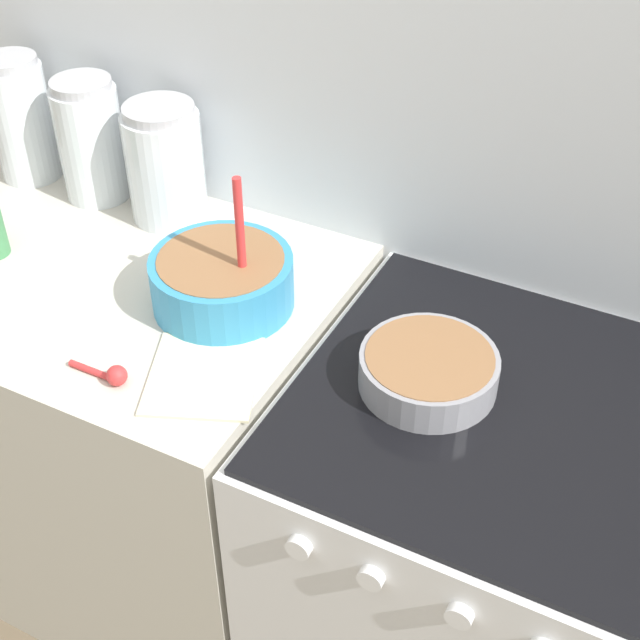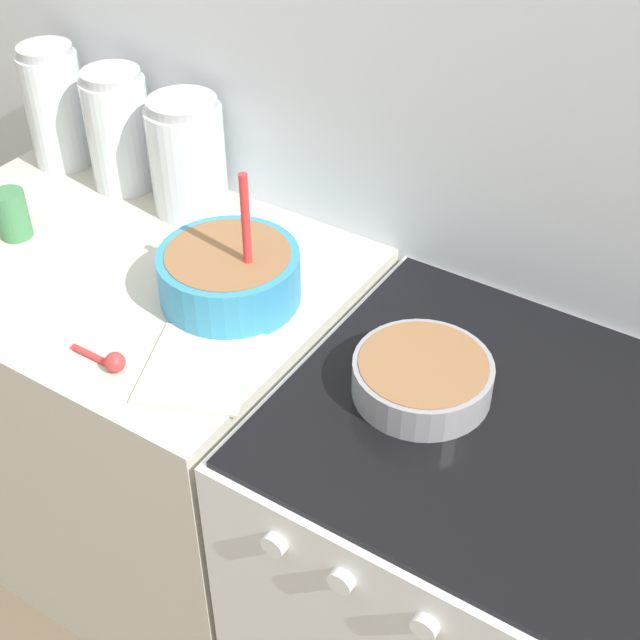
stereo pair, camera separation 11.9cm
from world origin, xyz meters
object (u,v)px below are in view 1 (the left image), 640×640
object	(u,v)px
storage_jar_middle	(92,148)
storage_jar_right	(166,170)
baking_pan	(428,370)
storage_jar_left	(23,127)
stove	(469,567)
mixing_bowl	(222,278)

from	to	relation	value
storage_jar_middle	storage_jar_right	distance (m)	0.19
storage_jar_middle	baking_pan	bearing A→B (deg)	-15.68
storage_jar_middle	storage_jar_right	world-z (taller)	storage_jar_middle
baking_pan	storage_jar_left	xyz separation A→B (m)	(-1.07, 0.25, 0.09)
storage_jar_left	storage_jar_middle	size ratio (longest dim) A/B	1.05
stove	storage_jar_middle	xyz separation A→B (m)	(-1.00, 0.24, 0.56)
stove	mixing_bowl	world-z (taller)	mixing_bowl
storage_jar_left	storage_jar_middle	world-z (taller)	storage_jar_left
storage_jar_left	storage_jar_right	bearing A→B (deg)	0.00
storage_jar_middle	storage_jar_right	size ratio (longest dim) A/B	1.06
storage_jar_left	baking_pan	bearing A→B (deg)	-13.00
baking_pan	storage_jar_right	bearing A→B (deg)	160.29
stove	mixing_bowl	bearing A→B (deg)	177.22
mixing_bowl	storage_jar_right	distance (m)	0.34
stove	storage_jar_left	world-z (taller)	storage_jar_left
baking_pan	storage_jar_left	distance (m)	1.10
stove	storage_jar_left	xyz separation A→B (m)	(-1.19, 0.24, 0.56)
mixing_bowl	baking_pan	xyz separation A→B (m)	(0.42, -0.03, -0.02)
stove	baking_pan	size ratio (longest dim) A/B	3.81
baking_pan	storage_jar_left	bearing A→B (deg)	167.00
mixing_bowl	storage_jar_right	bearing A→B (deg)	141.45
mixing_bowl	storage_jar_middle	bearing A→B (deg)	155.08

